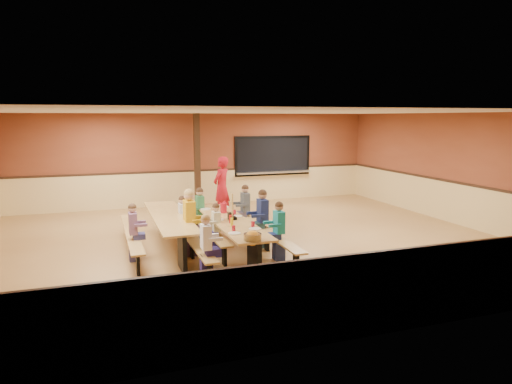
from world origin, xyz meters
name	(u,v)px	position (x,y,z in m)	size (l,w,h in m)	color
ground	(246,241)	(0.00, 0.00, 0.00)	(12.00, 12.00, 0.00)	olive
room_envelope	(246,213)	(0.00, 0.00, 0.69)	(12.04, 10.04, 3.02)	brown
kitchen_pass_through	(273,157)	(2.60, 4.96, 1.49)	(2.78, 0.28, 1.38)	black
structural_post	(197,161)	(-0.20, 4.40, 1.50)	(0.18, 0.18, 3.00)	black
cafeteria_table_main	(230,230)	(-0.61, -0.85, 0.53)	(1.91, 3.70, 0.74)	tan
cafeteria_table_second	(170,225)	(-1.75, 0.03, 0.53)	(1.91, 3.70, 0.74)	tan
seated_child_white_left	(206,247)	(-1.43, -2.15, 0.59)	(0.35, 0.29, 1.17)	white
seated_adult_yellow	(190,223)	(-1.43, -0.63, 0.69)	(0.46, 0.37, 1.39)	gold
seated_child_grey_left	(183,221)	(-1.43, 0.23, 0.56)	(0.32, 0.26, 1.11)	silver
seated_child_teal_right	(279,231)	(0.22, -1.53, 0.59)	(0.36, 0.29, 1.19)	teal
seated_child_navy_right	(263,219)	(0.22, -0.56, 0.64)	(0.41, 0.33, 1.29)	navy
seated_child_char_right	(245,210)	(0.22, 0.70, 0.61)	(0.37, 0.30, 1.22)	#42464B
seated_child_purple_sec	(133,233)	(-2.58, -0.63, 0.58)	(0.35, 0.28, 1.16)	#774F72
seated_child_green_sec	(200,213)	(-0.93, 0.68, 0.60)	(0.37, 0.30, 1.20)	#2E6E3D
seated_child_tan_sec	(216,230)	(-0.93, -0.89, 0.56)	(0.32, 0.26, 1.11)	beige
standing_woman	(222,187)	(0.15, 2.74, 0.89)	(0.65, 0.42, 1.77)	red
punch_pitcher	(224,208)	(-0.54, -0.06, 0.85)	(0.16, 0.16, 0.22)	#B51826
chip_bowl	(253,236)	(-0.67, -2.50, 0.81)	(0.32, 0.32, 0.15)	#FFA928
napkin_dispenser	(231,216)	(-0.57, -0.71, 0.80)	(0.10, 0.14, 0.13)	black
condiment_mustard	(232,222)	(-0.73, -1.37, 0.82)	(0.06, 0.06, 0.17)	yellow
condiment_ketchup	(230,219)	(-0.68, -1.10, 0.82)	(0.06, 0.06, 0.17)	#B2140F
table_paddle	(232,213)	(-0.55, -0.80, 0.88)	(0.16, 0.16, 0.56)	black
place_settings	(230,218)	(-0.61, -0.85, 0.80)	(0.65, 3.30, 0.11)	beige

